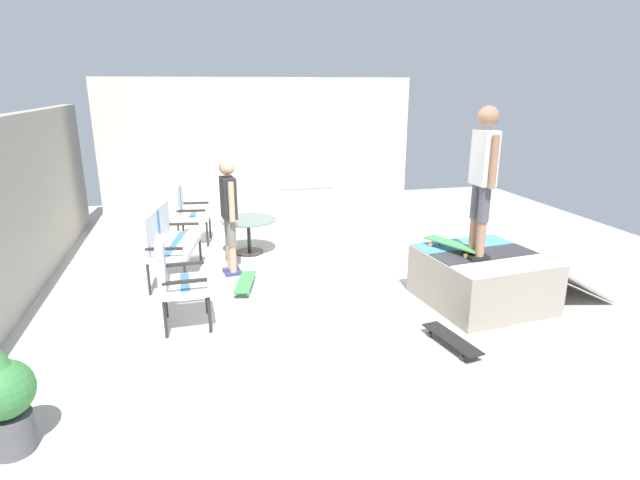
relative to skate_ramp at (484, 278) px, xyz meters
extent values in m
cube|color=beige|center=(0.92, 1.64, -0.38)|extent=(12.00, 12.00, 0.10)
cube|color=beige|center=(4.72, 2.14, 1.06)|extent=(0.20, 6.00, 2.78)
cube|color=silver|center=(4.61, 1.24, 1.02)|extent=(0.03, 1.10, 1.40)
cube|color=gray|center=(0.00, 0.03, -0.01)|extent=(1.50, 1.49, 0.64)
cube|color=silver|center=(-0.45, -0.02, 0.32)|extent=(0.57, 1.35, 0.01)
cube|color=#333338|center=(0.00, 0.03, 0.32)|extent=(0.57, 1.35, 0.01)
cube|color=#4C99D8|center=(0.45, 0.08, 0.32)|extent=(0.57, 1.35, 0.01)
cylinder|color=#B2B2B7|center=(-0.07, 0.68, 0.29)|extent=(1.30, 0.19, 0.05)
cube|color=gray|center=(0.11, -1.03, -0.04)|extent=(1.41, 1.05, 0.53)
cylinder|color=#2D2823|center=(1.16, 3.65, -0.11)|extent=(0.04, 0.04, 0.44)
cylinder|color=#2D2823|center=(2.31, 3.43, -0.11)|extent=(0.04, 0.04, 0.44)
cylinder|color=#2D2823|center=(1.25, 4.11, -0.11)|extent=(0.04, 0.04, 0.44)
cylinder|color=#2D2823|center=(2.40, 3.90, -0.11)|extent=(0.04, 0.04, 0.44)
cube|color=silver|center=(1.78, 3.77, 0.15)|extent=(1.33, 0.77, 0.08)
cube|color=#3872C6|center=(1.78, 3.77, 0.20)|extent=(1.21, 0.32, 0.00)
cube|color=silver|center=(1.82, 4.00, 0.44)|extent=(1.24, 0.31, 0.50)
cube|color=#3872C6|center=(1.82, 4.00, 0.44)|extent=(0.11, 0.10, 0.46)
cube|color=#2D2823|center=(1.19, 3.88, 0.31)|extent=(0.13, 0.47, 0.04)
cube|color=#2D2823|center=(2.38, 3.66, 0.31)|extent=(0.13, 0.47, 0.04)
cylinder|color=#2D2823|center=(3.20, 3.30, -0.11)|extent=(0.04, 0.04, 0.44)
cylinder|color=#2D2823|center=(3.74, 3.23, -0.11)|extent=(0.04, 0.04, 0.44)
cylinder|color=#2D2823|center=(3.26, 3.77, -0.11)|extent=(0.04, 0.04, 0.44)
cylinder|color=#2D2823|center=(3.80, 3.70, -0.11)|extent=(0.04, 0.04, 0.44)
cube|color=silver|center=(3.50, 3.50, 0.15)|extent=(0.68, 0.62, 0.08)
cube|color=#3872C6|center=(3.50, 3.50, 0.20)|extent=(0.59, 0.17, 0.00)
cube|color=silver|center=(3.53, 3.73, 0.44)|extent=(0.63, 0.15, 0.50)
cube|color=#3872C6|center=(3.53, 3.73, 0.44)|extent=(0.11, 0.10, 0.46)
cube|color=#2D2823|center=(3.21, 3.53, 0.31)|extent=(0.10, 0.47, 0.04)
cube|color=#2D2823|center=(3.79, 3.46, 0.31)|extent=(0.10, 0.47, 0.04)
cylinder|color=#2D2823|center=(-0.02, 3.38, -0.11)|extent=(0.04, 0.04, 0.44)
cylinder|color=#2D2823|center=(0.52, 3.40, -0.11)|extent=(0.04, 0.04, 0.44)
cylinder|color=#2D2823|center=(-0.03, 3.85, -0.11)|extent=(0.04, 0.04, 0.44)
cylinder|color=#2D2823|center=(0.51, 3.87, -0.11)|extent=(0.04, 0.04, 0.44)
cube|color=silver|center=(0.24, 3.62, 0.15)|extent=(0.64, 0.57, 0.08)
cube|color=#3872C6|center=(0.24, 3.62, 0.20)|extent=(0.58, 0.12, 0.00)
cube|color=silver|center=(0.24, 3.86, 0.44)|extent=(0.62, 0.10, 0.50)
cube|color=#3872C6|center=(0.24, 3.86, 0.44)|extent=(0.10, 0.09, 0.46)
cube|color=#2D2823|center=(-0.05, 3.62, 0.31)|extent=(0.05, 0.47, 0.04)
cube|color=#2D2823|center=(0.53, 3.63, 0.31)|extent=(0.05, 0.47, 0.04)
cylinder|color=#2D2823|center=(2.69, 2.65, -0.05)|extent=(0.06, 0.06, 0.55)
cylinder|color=#2D2823|center=(2.69, 2.65, -0.31)|extent=(0.44, 0.44, 0.03)
cylinder|color=slate|center=(2.69, 2.65, 0.23)|extent=(0.90, 0.90, 0.02)
cube|color=navy|center=(1.73, 2.99, -0.30)|extent=(0.14, 0.25, 0.05)
cylinder|color=tan|center=(1.73, 2.99, -0.08)|extent=(0.10, 0.10, 0.39)
cylinder|color=slate|center=(1.73, 2.99, 0.31)|extent=(0.13, 0.13, 0.39)
cube|color=navy|center=(1.89, 3.01, -0.30)|extent=(0.14, 0.25, 0.05)
cylinder|color=tan|center=(1.89, 3.01, -0.08)|extent=(0.10, 0.10, 0.39)
cylinder|color=slate|center=(1.89, 3.01, 0.31)|extent=(0.13, 0.13, 0.39)
cube|color=#262628|center=(1.81, 3.00, 0.80)|extent=(0.34, 0.22, 0.58)
sphere|color=tan|center=(1.81, 3.00, 1.23)|extent=(0.22, 0.22, 0.22)
cylinder|color=tan|center=(1.61, 2.97, 0.78)|extent=(0.08, 0.08, 0.55)
cylinder|color=tan|center=(2.01, 3.03, 0.78)|extent=(0.08, 0.08, 0.55)
cube|color=black|center=(-0.20, 0.23, 0.35)|extent=(0.11, 0.24, 0.05)
cylinder|color=#9E7051|center=(-0.20, 0.23, 0.59)|extent=(0.10, 0.10, 0.42)
cylinder|color=#4C4C51|center=(-0.20, 0.23, 1.01)|extent=(0.13, 0.13, 0.42)
cube|color=black|center=(-0.03, 0.23, 0.35)|extent=(0.11, 0.24, 0.05)
cylinder|color=#9E7051|center=(-0.03, 0.23, 0.59)|extent=(0.10, 0.10, 0.42)
cylinder|color=#4C4C51|center=(-0.03, 0.23, 1.01)|extent=(0.13, 0.13, 0.42)
cube|color=silver|center=(-0.11, 0.23, 1.52)|extent=(0.32, 0.18, 0.62)
sphere|color=#9E7051|center=(-0.11, 0.23, 1.98)|extent=(0.24, 0.24, 0.24)
cylinder|color=#9E7051|center=(-0.31, 0.23, 1.50)|extent=(0.08, 0.08, 0.59)
cylinder|color=#9E7051|center=(0.09, 0.22, 1.50)|extent=(0.08, 0.08, 0.59)
cube|color=#3F8C4C|center=(1.18, 2.87, -0.23)|extent=(0.82, 0.39, 0.02)
cylinder|color=silver|center=(1.43, 2.73, -0.30)|extent=(0.06, 0.04, 0.06)
cylinder|color=silver|center=(1.47, 2.88, -0.30)|extent=(0.06, 0.04, 0.06)
cylinder|color=silver|center=(0.89, 2.86, -0.30)|extent=(0.06, 0.04, 0.06)
cylinder|color=silver|center=(0.93, 3.02, -0.30)|extent=(0.06, 0.04, 0.06)
cube|color=black|center=(-0.96, 0.93, -0.23)|extent=(0.82, 0.33, 0.02)
cylinder|color=#333333|center=(-0.67, 0.90, -0.30)|extent=(0.06, 0.04, 0.06)
cylinder|color=#333333|center=(-0.69, 1.06, -0.30)|extent=(0.06, 0.04, 0.06)
cylinder|color=#333333|center=(-1.22, 0.81, -0.30)|extent=(0.06, 0.04, 0.06)
cylinder|color=#333333|center=(-1.25, 0.96, -0.30)|extent=(0.06, 0.04, 0.06)
cube|color=#3F8C4C|center=(0.19, 0.37, 0.42)|extent=(0.82, 0.48, 0.01)
cylinder|color=gold|center=(0.48, 0.40, 0.35)|extent=(0.06, 0.05, 0.06)
cylinder|color=gold|center=(0.42, 0.55, 0.35)|extent=(0.06, 0.05, 0.06)
cylinder|color=gold|center=(-0.04, 0.19, 0.35)|extent=(0.06, 0.05, 0.06)
cylinder|color=gold|center=(-0.10, 0.34, 0.35)|extent=(0.06, 0.05, 0.06)
cylinder|color=#515156|center=(-1.61, 4.90, -0.18)|extent=(0.32, 0.32, 0.30)
sphere|color=#387F3D|center=(-1.61, 4.90, 0.19)|extent=(0.44, 0.44, 0.44)
camera|label=1|loc=(-5.29, 3.43, 2.32)|focal=28.62mm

